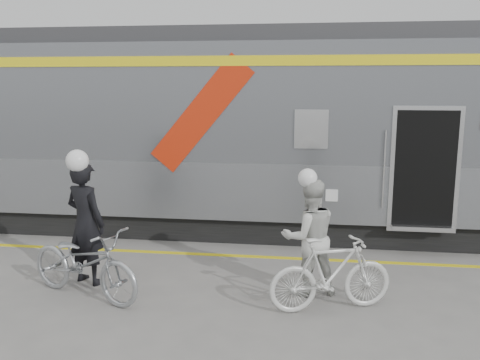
% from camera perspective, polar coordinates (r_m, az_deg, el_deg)
% --- Properties ---
extents(ground, '(90.00, 90.00, 0.00)m').
position_cam_1_polar(ground, '(7.24, -1.82, -14.15)').
color(ground, slate).
rests_on(ground, ground).
extents(train, '(24.00, 3.17, 4.10)m').
position_cam_1_polar(train, '(10.71, 6.93, 5.36)').
color(train, black).
rests_on(train, ground).
extents(safety_strip, '(24.00, 0.12, 0.01)m').
position_cam_1_polar(safety_strip, '(9.21, 0.43, -8.54)').
color(safety_strip, yellow).
rests_on(safety_strip, ground).
extents(man, '(0.82, 0.69, 1.91)m').
position_cam_1_polar(man, '(8.13, -16.94, -4.61)').
color(man, black).
rests_on(man, ground).
extents(bicycle_left, '(2.12, 1.40, 1.05)m').
position_cam_1_polar(bicycle_left, '(7.70, -17.10, -8.84)').
color(bicycle_left, '#9FA3A6').
rests_on(bicycle_left, ground).
extents(woman, '(1.00, 0.88, 1.71)m').
position_cam_1_polar(woman, '(7.49, 7.79, -6.37)').
color(woman, beige).
rests_on(woman, ground).
extents(bicycle_right, '(1.79, 1.02, 1.04)m').
position_cam_1_polar(bicycle_right, '(7.08, 10.17, -10.34)').
color(bicycle_right, silver).
rests_on(bicycle_right, ground).
extents(helmet_man, '(0.33, 0.33, 0.33)m').
position_cam_1_polar(helmet_man, '(7.92, -17.38, 3.25)').
color(helmet_man, white).
rests_on(helmet_man, man).
extents(helmet_woman, '(0.27, 0.27, 0.27)m').
position_cam_1_polar(helmet_woman, '(7.26, 7.99, 1.15)').
color(helmet_woman, white).
rests_on(helmet_woman, woman).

